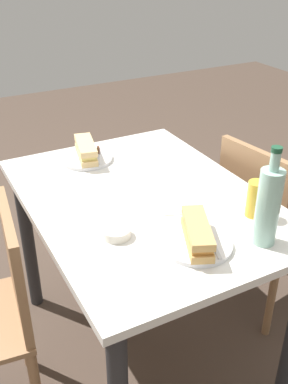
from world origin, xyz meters
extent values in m
plane|color=#47382D|center=(0.00, 0.00, 0.00)|extent=(8.00, 8.00, 0.00)
cube|color=silver|center=(0.00, 0.00, 0.76)|extent=(1.13, 0.82, 0.03)
cylinder|color=#262628|center=(-0.50, -0.35, 0.37)|extent=(0.06, 0.06, 0.75)
cylinder|color=#262628|center=(-0.50, 0.35, 0.37)|extent=(0.06, 0.06, 0.75)
cube|color=#936B47|center=(0.00, 0.69, 0.46)|extent=(0.45, 0.45, 0.02)
cube|color=#936B47|center=(0.03, 0.51, 0.67)|extent=(0.38, 0.08, 0.40)
cylinder|color=#936B47|center=(-0.20, 0.84, 0.23)|extent=(0.04, 0.04, 0.45)
cylinder|color=#936B47|center=(0.20, 0.54, 0.23)|extent=(0.04, 0.04, 0.45)
cylinder|color=#936B47|center=(-0.15, 0.49, 0.23)|extent=(0.04, 0.04, 0.45)
cube|color=#936B47|center=(0.04, -0.51, 0.67)|extent=(0.38, 0.07, 0.40)
cylinder|color=#936B47|center=(-0.14, -0.49, 0.23)|extent=(0.04, 0.04, 0.45)
cylinder|color=white|center=(0.35, 0.00, 0.78)|extent=(0.22, 0.22, 0.01)
cube|color=tan|center=(0.35, 0.00, 0.80)|extent=(0.23, 0.16, 0.02)
cube|color=#CC8438|center=(0.35, 0.00, 0.82)|extent=(0.21, 0.14, 0.02)
cube|color=tan|center=(0.35, 0.00, 0.85)|extent=(0.23, 0.16, 0.02)
cube|color=silver|center=(0.41, 0.03, 0.79)|extent=(0.10, 0.04, 0.00)
cube|color=#59331E|center=(0.32, 0.06, 0.79)|extent=(0.08, 0.04, 0.01)
cylinder|color=white|center=(-0.40, -0.07, 0.78)|extent=(0.22, 0.22, 0.01)
cube|color=#DBB77A|center=(-0.40, -0.07, 0.80)|extent=(0.23, 0.12, 0.02)
cube|color=#DBC66B|center=(-0.40, -0.07, 0.82)|extent=(0.21, 0.11, 0.02)
cube|color=#DBB77A|center=(-0.40, -0.07, 0.85)|extent=(0.23, 0.12, 0.02)
cube|color=silver|center=(-0.35, -0.04, 0.79)|extent=(0.10, 0.05, 0.00)
cube|color=#59331E|center=(-0.43, 0.00, 0.79)|extent=(0.08, 0.04, 0.01)
cylinder|color=#99C6B7|center=(0.43, 0.20, 0.90)|extent=(0.07, 0.07, 0.25)
cylinder|color=#99C6B7|center=(0.43, 0.20, 1.06)|extent=(0.03, 0.03, 0.06)
cylinder|color=#19472D|center=(0.43, 0.20, 1.09)|extent=(0.03, 0.03, 0.02)
cylinder|color=gold|center=(0.29, 0.28, 0.84)|extent=(0.06, 0.06, 0.13)
cylinder|color=silver|center=(0.19, -0.20, 0.79)|extent=(0.09, 0.09, 0.03)
cube|color=white|center=(0.11, 0.07, 0.78)|extent=(0.18, 0.18, 0.00)
camera|label=1|loc=(1.30, -0.69, 1.62)|focal=42.68mm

